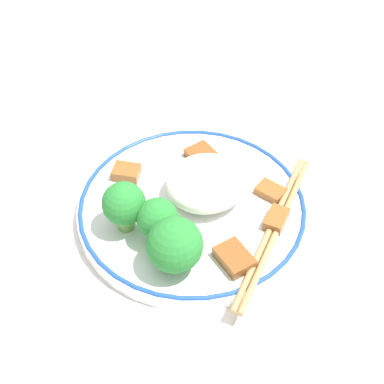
% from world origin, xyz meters
% --- Properties ---
extents(ground_plane, '(3.00, 3.00, 0.00)m').
position_xyz_m(ground_plane, '(0.00, 0.00, 0.00)').
color(ground_plane, silver).
extents(plate, '(0.23, 0.23, 0.02)m').
position_xyz_m(plate, '(0.00, 0.00, 0.01)').
color(plate, white).
rests_on(plate, ground_plane).
extents(rice_mound, '(0.08, 0.08, 0.04)m').
position_xyz_m(rice_mound, '(-0.02, -0.01, 0.03)').
color(rice_mound, white).
rests_on(rice_mound, plate).
extents(broccoli_back_left, '(0.04, 0.04, 0.05)m').
position_xyz_m(broccoli_back_left, '(0.07, -0.01, 0.05)').
color(broccoli_back_left, '#72AD4C').
rests_on(broccoli_back_left, plate).
extents(broccoli_back_center, '(0.04, 0.04, 0.05)m').
position_xyz_m(broccoli_back_center, '(0.05, 0.02, 0.04)').
color(broccoli_back_center, '#72AD4C').
rests_on(broccoli_back_center, plate).
extents(broccoli_back_right, '(0.05, 0.05, 0.06)m').
position_xyz_m(broccoli_back_right, '(0.05, 0.06, 0.05)').
color(broccoli_back_right, '#72AD4C').
rests_on(broccoli_back_right, plate).
extents(meat_near_front, '(0.03, 0.03, 0.01)m').
position_xyz_m(meat_near_front, '(-0.08, 0.02, 0.02)').
color(meat_near_front, brown).
rests_on(meat_near_front, plate).
extents(meat_near_left, '(0.03, 0.03, 0.01)m').
position_xyz_m(meat_near_left, '(-0.04, -0.06, 0.02)').
color(meat_near_left, brown).
rests_on(meat_near_left, plate).
extents(meat_near_right, '(0.04, 0.03, 0.01)m').
position_xyz_m(meat_near_right, '(0.04, -0.07, 0.02)').
color(meat_near_right, brown).
rests_on(meat_near_right, plate).
extents(meat_near_back, '(0.04, 0.03, 0.01)m').
position_xyz_m(meat_near_back, '(-0.06, 0.06, 0.02)').
color(meat_near_back, brown).
rests_on(meat_near_back, plate).
extents(meat_on_rice_edge, '(0.03, 0.04, 0.01)m').
position_xyz_m(meat_on_rice_edge, '(-0.00, 0.08, 0.02)').
color(meat_on_rice_edge, brown).
rests_on(meat_on_rice_edge, plate).
extents(chopsticks, '(0.17, 0.14, 0.01)m').
position_xyz_m(chopsticks, '(-0.05, 0.07, 0.02)').
color(chopsticks, '#AD8451').
rests_on(chopsticks, plate).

